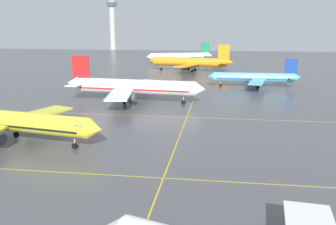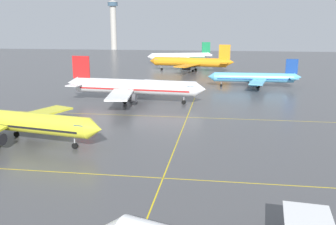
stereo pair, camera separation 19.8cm
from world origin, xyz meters
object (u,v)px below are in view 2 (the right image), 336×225
at_px(airliner_third_row, 133,87).
at_px(airliner_far_right_stand, 191,62).
at_px(airliner_far_left_stand, 255,78).
at_px(airliner_second_row, 12,121).
at_px(control_tower, 113,21).
at_px(airliner_distant_taxiway, 181,56).

xyz_separation_m(airliner_third_row, airliner_far_right_stand, (10.34, 73.03, -0.07)).
distance_m(airliner_far_left_stand, airliner_far_right_stand, 49.33).
bearing_deg(airliner_third_row, airliner_far_left_stand, 40.60).
xyz_separation_m(airliner_second_row, airliner_third_row, (13.98, 39.56, 0.37)).
relative_size(airliner_far_right_stand, control_tower, 0.98).
height_order(airliner_second_row, airliner_distant_taxiway, airliner_second_row).
relative_size(airliner_second_row, airliner_far_left_stand, 1.17).
height_order(airliner_far_left_stand, control_tower, control_tower).
relative_size(airliner_third_row, airliner_far_left_stand, 1.28).
distance_m(airliner_far_right_stand, airliner_distant_taxiway, 35.51).
relative_size(airliner_third_row, airliner_far_right_stand, 1.02).
distance_m(airliner_far_left_stand, airliner_distant_taxiway, 83.85).
bearing_deg(airliner_second_row, airliner_distant_taxiway, 83.90).
xyz_separation_m(airliner_far_left_stand, airliner_distant_taxiway, (-34.47, 76.44, 0.56)).
distance_m(airliner_second_row, airliner_distant_taxiway, 147.88).
relative_size(airliner_far_right_stand, airliner_distant_taxiway, 1.10).
bearing_deg(control_tower, airliner_third_row, -72.42).
height_order(airliner_second_row, airliner_far_right_stand, airliner_far_right_stand).
distance_m(airliner_third_row, airliner_far_right_stand, 73.76).
height_order(airliner_third_row, airliner_far_right_stand, airliner_third_row).
height_order(airliner_third_row, control_tower, control_tower).
bearing_deg(airliner_third_row, airliner_far_right_stand, 81.94).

